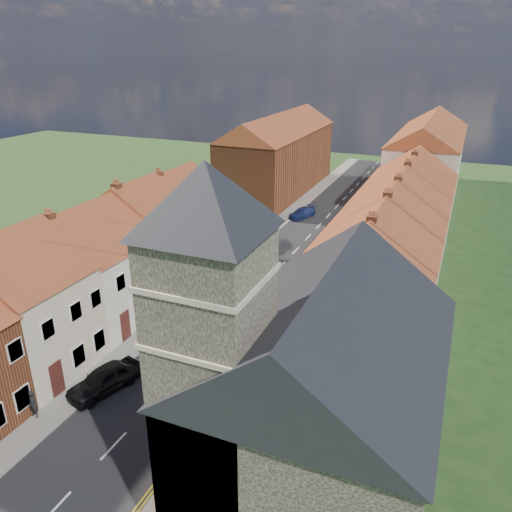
# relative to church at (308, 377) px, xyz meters

# --- Properties ---
(ground) EXTENTS (160.00, 160.00, 0.00)m
(ground) POSITION_rel_church_xyz_m (-9.36, -3.32, -5.88)
(ground) COLOR #365725
(ground) RESTS_ON ground
(road) EXTENTS (7.00, 90.00, 0.02)m
(road) POSITION_rel_church_xyz_m (-9.36, 26.68, -5.87)
(road) COLOR black
(road) RESTS_ON ground
(pavement_left) EXTENTS (1.80, 90.00, 0.12)m
(pavement_left) POSITION_rel_church_xyz_m (-13.76, 26.68, -5.82)
(pavement_left) COLOR gray
(pavement_left) RESTS_ON ground
(pavement_right) EXTENTS (1.80, 90.00, 0.12)m
(pavement_right) POSITION_rel_church_xyz_m (-4.96, 26.68, -5.82)
(pavement_right) COLOR gray
(pavement_right) RESTS_ON ground
(church) EXTENTS (11.25, 14.25, 15.20)m
(church) POSITION_rel_church_xyz_m (0.00, 0.00, 0.00)
(church) COLOR #362B25
(church) RESTS_ON ground
(cottage_r_tudor) EXTENTS (8.30, 5.20, 9.00)m
(cottage_r_tudor) POSITION_rel_church_xyz_m (-0.09, 9.37, -1.41)
(cottage_r_tudor) COLOR beige
(cottage_r_tudor) RESTS_ON ground
(cottage_r_white_near) EXTENTS (8.30, 6.00, 9.00)m
(cottage_r_white_near) POSITION_rel_church_xyz_m (-0.06, 14.77, -1.40)
(cottage_r_white_near) COLOR beige
(cottage_r_white_near) RESTS_ON ground
(cottage_r_cream_mid) EXTENTS (8.30, 5.20, 9.00)m
(cottage_r_cream_mid) POSITION_rel_church_xyz_m (-0.06, 20.17, -1.40)
(cottage_r_cream_mid) COLOR beige
(cottage_r_cream_mid) RESTS_ON ground
(cottage_r_pink) EXTENTS (8.30, 6.00, 9.00)m
(cottage_r_pink) POSITION_rel_church_xyz_m (-0.06, 25.57, -1.40)
(cottage_r_pink) COLOR #C7AB9D
(cottage_r_pink) RESTS_ON ground
(cottage_r_white_far) EXTENTS (8.30, 5.20, 9.00)m
(cottage_r_white_far) POSITION_rel_church_xyz_m (-0.06, 30.97, -1.40)
(cottage_r_white_far) COLOR beige
(cottage_r_white_far) RESTS_ON ground
(cottage_r_cream_far) EXTENTS (8.30, 6.00, 9.00)m
(cottage_r_cream_far) POSITION_rel_church_xyz_m (-0.06, 36.37, -1.40)
(cottage_r_cream_far) COLOR beige
(cottage_r_cream_far) RESTS_ON ground
(cottage_l_cream) EXTENTS (8.30, 6.30, 9.10)m
(cottage_l_cream) POSITION_rel_church_xyz_m (-18.66, 2.22, -1.35)
(cottage_l_cream) COLOR beige
(cottage_l_cream) RESTS_ON ground
(cottage_l_white) EXTENTS (8.30, 6.90, 8.80)m
(cottage_l_white) POSITION_rel_church_xyz_m (-18.66, 8.62, -1.51)
(cottage_l_white) COLOR beige
(cottage_l_white) RESTS_ON ground
(cottage_l_brick_mid) EXTENTS (8.30, 5.70, 9.10)m
(cottage_l_brick_mid) POSITION_rel_church_xyz_m (-18.66, 14.72, -1.35)
(cottage_l_brick_mid) COLOR brown
(cottage_l_brick_mid) RESTS_ON ground
(cottage_l_pink) EXTENTS (8.30, 6.30, 8.80)m
(cottage_l_pink) POSITION_rel_church_xyz_m (-18.66, 20.52, -1.51)
(cottage_l_pink) COLOR brown
(cottage_l_pink) RESTS_ON ground
(block_right_far) EXTENTS (8.30, 24.20, 10.50)m
(block_right_far) POSITION_rel_church_xyz_m (-0.06, 51.68, -0.58)
(block_right_far) COLOR beige
(block_right_far) RESTS_ON ground
(block_left_far) EXTENTS (8.30, 24.20, 10.50)m
(block_left_far) POSITION_rel_church_xyz_m (-18.66, 46.68, -0.58)
(block_left_far) COLOR brown
(block_left_far) RESTS_ON ground
(lamppost) EXTENTS (0.88, 0.15, 6.00)m
(lamppost) POSITION_rel_church_xyz_m (-13.17, 16.68, -2.34)
(lamppost) COLOR black
(lamppost) RESTS_ON pavement_left
(car_near) EXTENTS (2.97, 4.67, 1.48)m
(car_near) POSITION_rel_church_xyz_m (-12.56, 2.09, -5.14)
(car_near) COLOR black
(car_near) RESTS_ON ground
(car_mid) EXTENTS (2.85, 4.91, 1.53)m
(car_mid) POSITION_rel_church_xyz_m (-12.56, 26.70, -5.11)
(car_mid) COLOR #A4A8AC
(car_mid) RESTS_ON ground
(car_far) EXTENTS (2.76, 4.17, 1.12)m
(car_far) POSITION_rel_church_xyz_m (-12.00, 36.79, -5.32)
(car_far) COLOR navy
(car_far) RESTS_ON ground
(pedestrian_left) EXTENTS (0.59, 0.41, 1.58)m
(pedestrian_left) POSITION_rel_church_xyz_m (-14.46, -1.28, -4.97)
(pedestrian_left) COLOR black
(pedestrian_left) RESTS_ON pavement_left
(pedestrian_right) EXTENTS (0.81, 0.63, 1.65)m
(pedestrian_right) POSITION_rel_church_xyz_m (-4.26, 16.54, -4.93)
(pedestrian_right) COLOR black
(pedestrian_right) RESTS_ON pavement_right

